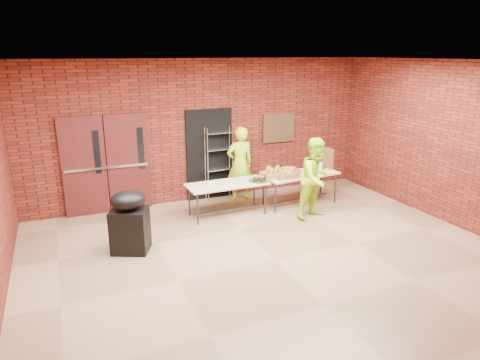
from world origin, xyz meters
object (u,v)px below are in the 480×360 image
Objects in this scene: table_right at (300,176)px; covered_grill at (130,221)px; coffee_dispenser at (323,159)px; volunteer_man at (316,178)px; volunteer_woman at (240,164)px; wire_rack at (219,163)px; table_left at (227,186)px.

covered_grill is (-3.94, -0.94, -0.10)m from table_right.
volunteer_man is at bearing -129.92° from coffee_dispenser.
volunteer_woman is at bearing 107.18° from volunteer_man.
wire_rack is 3.63× the size of coffee_dispenser.
table_left is at bearing -176.35° from coffee_dispenser.
volunteer_man is (1.00, -1.64, -0.02)m from volunteer_woman.
table_left is at bearing 138.58° from volunteer_man.
table_right reaches higher than table_left.
table_right is at bearing 146.26° from volunteer_woman.
volunteer_woman is (-1.83, 0.64, -0.09)m from coffee_dispenser.
table_left is at bearing 48.28° from covered_grill.
coffee_dispenser is at bearing -23.84° from wire_rack.
wire_rack reaches higher than covered_grill.
table_left is 1.76m from table_right.
volunteer_woman reaches higher than table_right.
covered_grill is at bearing 33.61° from volunteer_woman.
volunteer_woman reaches higher than coffee_dispenser.
covered_grill reaches higher than table_left.
table_right is 1.63× the size of covered_grill.
wire_rack is at bearing 140.46° from table_right.
table_right is at bearing -1.02° from table_left.
covered_grill is 0.64× the size of volunteer_woman.
volunteer_woman is (-1.12, 0.80, 0.21)m from table_right.
table_right is 0.78m from coffee_dispenser.
volunteer_man is at bearing -28.18° from table_left.
wire_rack is at bearing 112.45° from volunteer_man.
coffee_dispenser is (0.71, 0.16, 0.29)m from table_right.
table_left is 1.84m from volunteer_man.
wire_rack is at bearing 64.79° from covered_grill.
coffee_dispenser is at bearing 162.57° from volunteer_woman.
volunteer_woman is (0.41, -0.26, 0.01)m from wire_rack.
table_right is at bearing -36.67° from wire_rack.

